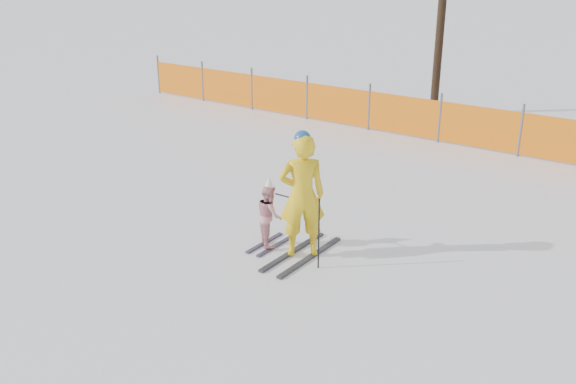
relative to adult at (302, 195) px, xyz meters
name	(u,v)px	position (x,y,z in m)	size (l,w,h in m)	color
ground	(269,261)	(-0.31, -0.44, -1.03)	(120.00, 120.00, 0.00)	white
adult	(302,195)	(0.00, 0.00, 0.00)	(0.85, 1.69, 2.07)	black
child	(269,215)	(-0.64, 0.00, -0.48)	(0.63, 0.92, 1.21)	black
ski_poles	(310,224)	(0.26, -0.15, -0.37)	(0.97, 0.22, 1.14)	black
safety_fence	(391,113)	(-2.17, 7.26, -0.48)	(17.44, 0.06, 1.25)	#595960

